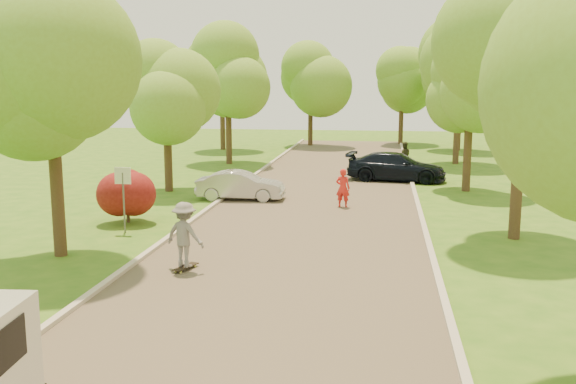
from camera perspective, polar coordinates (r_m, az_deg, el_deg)
The scene contains 22 objects.
ground at distance 16.68m, azimuth -0.89°, elevation -7.44°, with size 100.00×100.00×0.00m, color #306518.
road at distance 24.36m, azimuth 2.15°, elevation -1.89°, with size 8.00×60.00×0.01m, color #4C4438.
curb_left at distance 25.10m, azimuth -7.08°, elevation -1.48°, with size 0.18×60.00×0.12m, color #B2AD9E.
curb_right at distance 24.26m, azimuth 11.71°, elevation -2.01°, with size 0.18×60.00×0.12m, color #B2AD9E.
street_sign at distance 21.69m, azimuth -14.44°, elevation 0.54°, with size 0.55×0.06×2.17m.
red_shrub at distance 23.32m, azimuth -14.11°, elevation 0.02°, with size 1.70×1.70×1.95m.
tree_l_mida at distance 18.93m, azimuth -19.88°, elevation 9.94°, with size 4.71×4.60×7.39m.
tree_l_midb at distance 29.26m, azimuth -10.45°, elevation 8.96°, with size 4.30×4.20×6.62m.
tree_l_far at distance 38.77m, azimuth -5.06°, elevation 10.56°, with size 4.92×4.80×7.79m.
tree_r_mida at distance 21.19m, azimuth 20.88°, elevation 10.79°, with size 5.13×5.00×7.95m.
tree_r_midb at distance 29.98m, azimuth 16.32°, elevation 9.31°, with size 4.51×4.40×7.01m.
tree_r_far at distance 40.00m, azimuth 15.35°, elevation 10.75°, with size 5.33×5.20×8.34m.
tree_bg_a at distance 47.11m, azimuth -5.64°, elevation 10.22°, with size 5.12×5.00×7.72m.
tree_bg_b at distance 48.05m, azimuth 15.39°, elevation 10.18°, with size 5.12×5.00×7.95m.
tree_bg_c at distance 50.00m, azimuth 2.27°, elevation 9.90°, with size 4.92×4.80×7.33m.
tree_bg_d at distance 51.74m, azimuth 10.38°, elevation 10.07°, with size 5.12×5.00×7.72m.
silver_sedan at distance 27.10m, azimuth -4.24°, elevation 0.58°, with size 1.29×3.69×1.22m, color #ABAAAF.
dark_sedan at distance 32.62m, azimuth 9.60°, elevation 2.23°, with size 2.00×4.92×1.43m, color black.
longboard at distance 17.30m, azimuth -9.09°, elevation -6.59°, with size 0.52×0.92×0.10m.
skateboarder at distance 17.07m, azimuth -9.17°, elevation -3.75°, with size 1.12×0.64×1.73m, color slate.
person_striped at distance 25.45m, azimuth 4.90°, elevation 0.35°, with size 0.56×0.37×1.55m, color red.
person_olive at distance 36.61m, azimuth 10.27°, elevation 3.16°, with size 0.78×0.61×1.60m, color #2B2D1B.
Camera 1 is at (2.58, -15.71, 4.95)m, focal length 40.00 mm.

